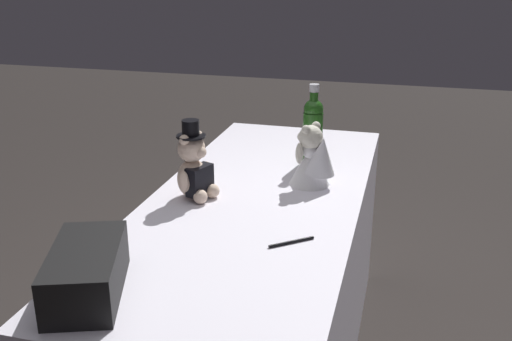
% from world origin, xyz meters
% --- Properties ---
extents(reception_table, '(1.83, 0.73, 0.79)m').
position_xyz_m(reception_table, '(0.00, 0.00, 0.40)').
color(reception_table, white).
rests_on(reception_table, ground_plane).
extents(teddy_bear_groom, '(0.15, 0.15, 0.28)m').
position_xyz_m(teddy_bear_groom, '(0.05, -0.21, 0.90)').
color(teddy_bear_groom, beige).
rests_on(teddy_bear_groom, reception_table).
extents(teddy_bear_bride, '(0.17, 0.20, 0.23)m').
position_xyz_m(teddy_bear_bride, '(-0.17, 0.17, 0.90)').
color(teddy_bear_bride, white).
rests_on(teddy_bear_bride, reception_table).
extents(champagne_bottle, '(0.08, 0.08, 0.33)m').
position_xyz_m(champagne_bottle, '(-0.41, 0.13, 0.93)').
color(champagne_bottle, '#1F5117').
rests_on(champagne_bottle, reception_table).
extents(signing_pen, '(0.10, 0.12, 0.01)m').
position_xyz_m(signing_pen, '(0.31, 0.20, 0.80)').
color(signing_pen, black).
rests_on(signing_pen, reception_table).
extents(gift_case_black, '(0.36, 0.27, 0.12)m').
position_xyz_m(gift_case_black, '(0.71, -0.24, 0.85)').
color(gift_case_black, black).
rests_on(gift_case_black, reception_table).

